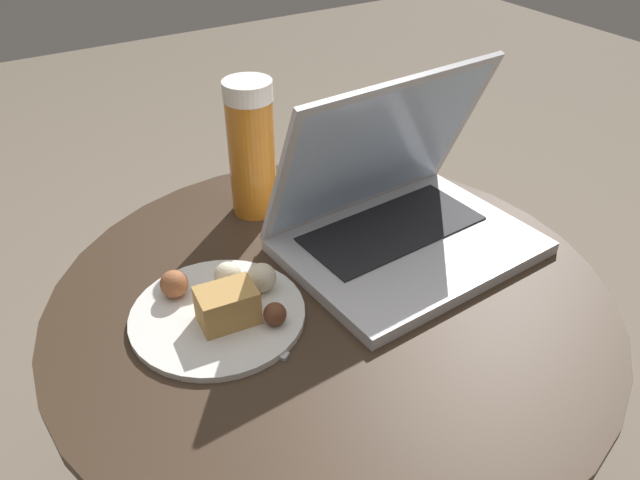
% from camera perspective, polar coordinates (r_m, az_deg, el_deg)
% --- Properties ---
extents(table, '(0.75, 0.75, 0.55)m').
position_cam_1_polar(table, '(0.92, 0.93, -10.85)').
color(table, '#515156').
rests_on(table, ground_plane).
extents(napkin, '(0.18, 0.13, 0.00)m').
position_cam_1_polar(napkin, '(0.80, -9.18, -7.44)').
color(napkin, '#B7332D').
rests_on(napkin, table).
extents(laptop, '(0.36, 0.28, 0.25)m').
position_cam_1_polar(laptop, '(0.90, 7.22, 2.45)').
color(laptop, silver).
rests_on(laptop, table).
extents(beer_glass, '(0.07, 0.07, 0.21)m').
position_cam_1_polar(beer_glass, '(0.96, -6.28, 8.29)').
color(beer_glass, '#C6701E').
rests_on(beer_glass, table).
extents(snack_plate, '(0.22, 0.22, 0.06)m').
position_cam_1_polar(snack_plate, '(0.80, -8.88, -5.94)').
color(snack_plate, silver).
rests_on(snack_plate, table).
extents(fork, '(0.11, 0.15, 0.00)m').
position_cam_1_polar(fork, '(0.78, -9.30, -8.36)').
color(fork, '#B2B2B7').
rests_on(fork, table).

